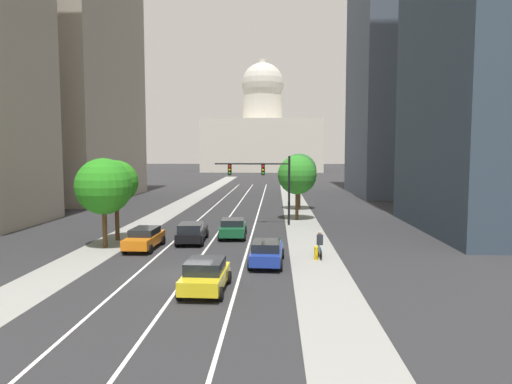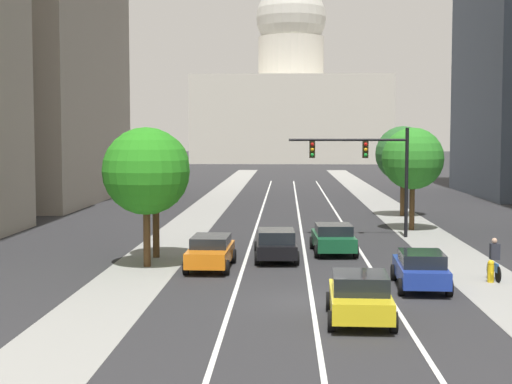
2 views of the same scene
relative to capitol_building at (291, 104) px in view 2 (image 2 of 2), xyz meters
name	(u,v)px [view 2 (image 2 of 2)]	position (x,y,z in m)	size (l,w,h in m)	color
ground_plane	(297,202)	(0.00, -99.63, -12.37)	(400.00, 400.00, 0.00)	#2B2B2D
sidewalk_left	(208,207)	(-7.19, -104.63, -12.37)	(3.12, 130.00, 0.01)	gray
sidewalk_right	(388,208)	(7.19, -104.63, -12.37)	(3.12, 130.00, 0.01)	gray
lane_stripe_left	(258,222)	(-2.81, -114.63, -12.36)	(0.16, 90.00, 0.01)	white
lane_stripe_center	(300,222)	(0.00, -114.63, -12.36)	(0.16, 90.00, 0.01)	white
lane_stripe_right	(342,222)	(2.81, -114.63, -12.36)	(0.16, 90.00, 0.01)	white
capitol_building	(291,104)	(0.00, 0.00, 0.00)	(40.26, 29.86, 38.98)	beige
car_green	(333,238)	(1.41, -128.37, -11.60)	(2.23, 4.42, 1.47)	#14512D
car_blue	(421,269)	(4.22, -136.95, -11.61)	(2.11, 4.49, 1.45)	#1E389E
car_orange	(211,251)	(-4.22, -132.91, -11.60)	(2.03, 4.50, 1.44)	orange
car_black	(276,244)	(-1.40, -130.50, -11.60)	(2.18, 4.84, 1.49)	black
car_yellow	(360,296)	(1.41, -142.27, -11.57)	(2.18, 4.07, 1.54)	yellow
traffic_signal_mast	(369,161)	(3.78, -122.15, -8.02)	(6.82, 0.39, 6.26)	black
fire_hydrant	(491,271)	(7.21, -135.66, -11.91)	(0.26, 0.35, 0.91)	yellow
cyclist	(494,259)	(7.47, -135.18, -11.52)	(0.37, 1.70, 1.72)	black
street_tree_near_left	(146,171)	(-7.10, -132.52, -8.12)	(3.88, 3.88, 6.20)	#51381E
street_tree_mid_left	(155,166)	(-7.12, -129.97, -8.00)	(3.24, 3.24, 6.02)	#51381E
street_tree_far_right	(413,159)	(6.80, -118.80, -7.99)	(3.79, 3.79, 6.30)	#51381E
street_tree_near_right	(403,154)	(7.43, -110.63, -7.90)	(3.96, 3.96, 6.47)	#51381E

